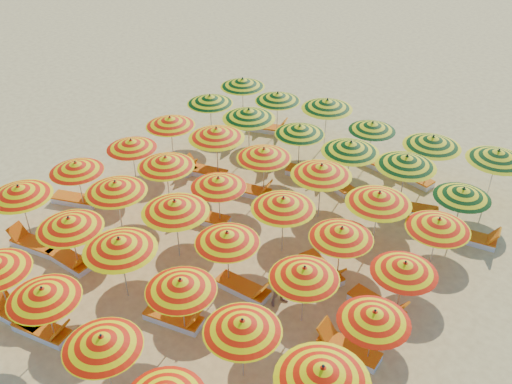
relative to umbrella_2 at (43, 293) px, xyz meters
The scene contains 64 objects.
ground 7.13m from the umbrella_2, 78.63° to the left, with size 120.00×120.00×0.00m, color #F5D16D.
umbrella_2 is the anchor object (origin of this frame).
umbrella_3 2.45m from the umbrella_2, ahead, with size 2.17×2.17×2.03m.
umbrella_6 5.03m from the umbrella_2, 152.36° to the left, with size 2.22×2.22×2.19m.
umbrella_7 2.91m from the umbrella_2, 129.06° to the left, with size 2.31×2.31×2.13m.
umbrella_8 2.42m from the umbrella_2, 84.71° to the left, with size 2.41×2.41×2.25m.
umbrella_9 3.51m from the umbrella_2, 42.30° to the left, with size 2.38×2.38×2.04m.
umbrella_10 5.25m from the umbrella_2, 24.67° to the left, with size 2.09×2.09×2.07m.
umbrella_11 7.39m from the umbrella_2, 15.90° to the left, with size 2.68×2.68×2.27m.
umbrella_12 6.37m from the umbrella_2, 134.39° to the left, with size 2.39×2.39×2.01m.
umbrella_13 4.91m from the umbrella_2, 116.62° to the left, with size 2.40×2.40×2.16m.
umbrella_14 4.69m from the umbrella_2, 87.72° to the left, with size 2.80×2.80×2.25m.
umbrella_15 5.17m from the umbrella_2, 63.58° to the left, with size 2.28×2.28×2.05m.
umbrella_16 6.80m from the umbrella_2, 43.57° to the left, with size 2.03×2.03×2.06m.
umbrella_17 8.41m from the umbrella_2, 32.01° to the left, with size 2.43×2.43×1.96m.
umbrella_18 8.02m from the umbrella_2, 121.24° to the left, with size 1.94×1.94×2.00m.
umbrella_19 6.86m from the umbrella_2, 107.41° to the left, with size 2.07×2.07×2.15m.
umbrella_20 6.78m from the umbrella_2, 88.67° to the left, with size 2.42×2.42×2.01m.
umbrella_21 7.41m from the umbrella_2, 68.62° to the left, with size 2.67×2.67×2.18m.
umbrella_22 8.36m from the umbrella_2, 54.59° to the left, with size 2.55×2.55×2.05m.
umbrella_23 9.58m from the umbrella_2, 43.45° to the left, with size 2.38×2.38×1.97m.
umbrella_24 9.89m from the umbrella_2, 115.03° to the left, with size 2.23×2.23×2.10m.
umbrella_25 9.28m from the umbrella_2, 101.68° to the left, with size 2.47×2.47×2.28m.
umbrella_26 9.14m from the umbrella_2, 88.03° to the left, with size 2.17×2.17×2.12m.
umbrella_27 9.62m from the umbrella_2, 73.98° to the left, with size 2.12×2.12×2.24m.
umbrella_28 10.19m from the umbrella_2, 60.72° to the left, with size 2.70×2.70×2.24m.
umbrella_29 11.31m from the umbrella_2, 52.05° to the left, with size 2.17×2.17×2.07m.
umbrella_30 12.28m from the umbrella_2, 110.48° to the left, with size 2.48×2.48×2.09m.
umbrella_31 11.29m from the umbrella_2, 99.72° to the left, with size 2.45×2.45×2.28m.
umbrella_32 11.50m from the umbrella_2, 88.46° to the left, with size 2.54×2.54×2.08m.
umbrella_33 11.54m from the umbrella_2, 76.62° to the left, with size 2.79×2.79×2.25m.
umbrella_34 12.43m from the umbrella_2, 67.68° to the left, with size 2.30×2.30×2.26m.
umbrella_35 13.09m from the umbrella_2, 58.13° to the left, with size 2.28×2.28×1.98m.
umbrella_36 14.33m from the umbrella_2, 107.18° to the left, with size 2.41×2.41×2.15m.
umbrella_37 13.63m from the umbrella_2, 98.99° to the left, with size 2.59×2.59×2.10m.
umbrella_38 13.82m from the umbrella_2, 89.49° to the left, with size 2.76×2.76×2.27m.
umbrella_39 13.81m from the umbrella_2, 80.23° to the left, with size 2.06×2.06×1.97m.
umbrella_40 14.25m from the umbrella_2, 69.93° to the left, with size 2.20×2.20×2.26m.
umbrella_41 15.52m from the umbrella_2, 62.64° to the left, with size 2.18×2.18×2.27m.
lounger_0 2.21m from the umbrella_2, behind, with size 1.79×0.77×0.69m.
lounger_1 1.72m from the umbrella_2, behind, with size 1.81×0.92×0.69m.
lounger_2 4.77m from the umbrella_2, 152.04° to the left, with size 1.81×0.92×0.69m.
lounger_3 3.67m from the umbrella_2, 135.51° to the left, with size 1.73×0.59×0.69m.
lounger_4 3.64m from the umbrella_2, 49.85° to the left, with size 1.82×0.96×0.69m.
lounger_5 6.98m from the umbrella_2, 137.08° to the left, with size 1.82×1.18×0.69m.
lounger_6 5.70m from the umbrella_2, 57.90° to the left, with size 1.76×0.67×0.69m.
lounger_7 8.07m from the umbrella_2, 34.31° to the left, with size 1.76×0.68×0.69m.
lounger_8 6.84m from the umbrella_2, 93.80° to the left, with size 1.82×0.99×0.69m.
lounger_9 8.19m from the umbrella_2, 57.28° to the left, with size 1.82×1.20×0.69m.
lounger_10 9.22m from the umbrella_2, 44.67° to the left, with size 1.80×0.81×0.69m.
lounger_11 9.61m from the umbrella_2, 112.27° to the left, with size 1.82×0.94×0.69m.
lounger_12 9.46m from the umbrella_2, 105.43° to the left, with size 1.82×1.01×0.69m.
lounger_13 9.09m from the umbrella_2, 91.21° to the left, with size 1.82×1.00×0.69m.
lounger_14 12.14m from the umbrella_2, 107.90° to the left, with size 1.74×0.61×0.69m.
lounger_15 11.21m from the umbrella_2, 96.78° to the left, with size 1.82×0.96×0.69m.
lounger_16 11.50m from the umbrella_2, 85.43° to the left, with size 1.82×0.93×0.69m.
lounger_17 11.65m from the umbrella_2, 79.65° to the left, with size 1.83×1.08×0.69m.
lounger_18 12.76m from the umbrella_2, 65.63° to the left, with size 1.83×1.13×0.69m.
lounger_19 13.54m from the umbrella_2, 56.06° to the left, with size 1.81×0.89×0.69m.
lounger_20 14.10m from the umbrella_2, 105.04° to the left, with size 1.76×0.67×0.69m.
lounger_21 13.86m from the umbrella_2, 101.04° to the left, with size 1.83×1.13×0.69m.
lounger_22 14.00m from the umbrella_2, 77.78° to the left, with size 1.81×0.88×0.69m.
lounger_23 14.28m from the umbrella_2, 72.40° to the left, with size 1.81×0.91×0.69m.
beachgoer_b 6.49m from the umbrella_2, 50.31° to the left, with size 0.66×0.52×1.36m, color tan.
Camera 1 is at (9.43, -12.02, 12.05)m, focal length 40.00 mm.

